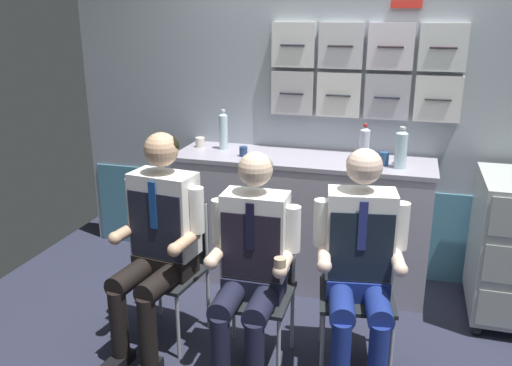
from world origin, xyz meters
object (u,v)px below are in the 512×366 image
(service_trolley, at_px, (508,245))
(coffee_cup_spare, at_px, (400,159))
(crew_member_right, at_px, (251,259))
(folding_chair_by_counter, at_px, (356,274))
(folding_chair_left, at_px, (174,254))
(crew_member_left, at_px, (158,234))
(crew_member_by_counter, at_px, (360,257))
(sparkling_bottle_green, at_px, (364,145))
(folding_chair_right, at_px, (259,273))

(service_trolley, distance_m, coffee_cup_spare, 0.86)
(crew_member_right, relative_size, folding_chair_by_counter, 1.48)
(folding_chair_left, xyz_separation_m, crew_member_left, (-0.02, -0.16, 0.19))
(crew_member_by_counter, xyz_separation_m, sparkling_bottle_green, (-0.08, 0.91, 0.38))
(folding_chair_left, bearing_deg, crew_member_left, -97.25)
(folding_chair_right, distance_m, coffee_cup_spare, 1.28)
(service_trolley, height_order, folding_chair_by_counter, service_trolley)
(crew_member_by_counter, bearing_deg, crew_member_right, -164.88)
(crew_member_right, xyz_separation_m, coffee_cup_spare, (0.70, 1.12, 0.31))
(service_trolley, xyz_separation_m, sparkling_bottle_green, (-0.93, 0.09, 0.56))
(service_trolley, height_order, crew_member_left, crew_member_left)
(folding_chair_right, bearing_deg, coffee_cup_spare, 53.68)
(crew_member_left, height_order, folding_chair_by_counter, crew_member_left)
(sparkling_bottle_green, bearing_deg, crew_member_left, -137.90)
(crew_member_right, bearing_deg, folding_chair_left, 155.26)
(crew_member_right, bearing_deg, coffee_cup_spare, 57.95)
(folding_chair_left, bearing_deg, folding_chair_right, -10.07)
(folding_chair_right, bearing_deg, folding_chair_by_counter, 15.35)
(crew_member_left, bearing_deg, service_trolley, 23.55)
(folding_chair_by_counter, bearing_deg, crew_member_left, -169.77)
(crew_member_left, height_order, crew_member_by_counter, crew_member_left)
(crew_member_left, distance_m, folding_chair_by_counter, 1.15)
(folding_chair_left, bearing_deg, crew_member_by_counter, -5.78)
(sparkling_bottle_green, bearing_deg, coffee_cup_spare, 14.23)
(service_trolley, xyz_separation_m, folding_chair_by_counter, (-0.88, -0.67, 0.00))
(service_trolley, distance_m, crew_member_by_counter, 1.20)
(crew_member_by_counter, bearing_deg, folding_chair_right, 178.68)
(service_trolley, distance_m, folding_chair_left, 2.09)
(crew_member_left, bearing_deg, coffee_cup_spare, 38.16)
(sparkling_bottle_green, height_order, coffee_cup_spare, sparkling_bottle_green)
(folding_chair_by_counter, xyz_separation_m, sparkling_bottle_green, (-0.06, 0.75, 0.56))
(folding_chair_right, height_order, crew_member_by_counter, crew_member_by_counter)
(folding_chair_right, height_order, sparkling_bottle_green, sparkling_bottle_green)
(crew_member_right, bearing_deg, sparkling_bottle_green, 66.22)
(crew_member_left, xyz_separation_m, coffee_cup_spare, (1.29, 1.01, 0.28))
(crew_member_right, xyz_separation_m, folding_chair_by_counter, (0.52, 0.31, -0.16))
(sparkling_bottle_green, bearing_deg, folding_chair_right, -117.63)
(sparkling_bottle_green, bearing_deg, service_trolley, -5.27)
(service_trolley, xyz_separation_m, coffee_cup_spare, (-0.70, 0.15, 0.47))
(folding_chair_right, bearing_deg, sparkling_bottle_green, 62.37)
(service_trolley, distance_m, folding_chair_by_counter, 1.10)
(crew_member_right, xyz_separation_m, sparkling_bottle_green, (0.47, 1.06, 0.40))
(folding_chair_left, relative_size, folding_chair_by_counter, 1.00)
(folding_chair_by_counter, bearing_deg, coffee_cup_spare, 77.77)
(crew_member_by_counter, height_order, coffee_cup_spare, crew_member_by_counter)
(service_trolley, bearing_deg, coffee_cup_spare, 168.30)
(folding_chair_by_counter, distance_m, coffee_cup_spare, 0.95)
(folding_chair_right, relative_size, crew_member_right, 0.68)
(folding_chair_right, distance_m, sparkling_bottle_green, 1.16)
(service_trolley, xyz_separation_m, crew_member_left, (-1.99, -0.87, 0.20))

